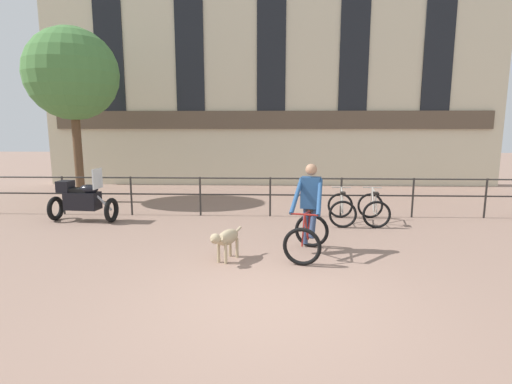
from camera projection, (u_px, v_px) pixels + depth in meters
The scene contains 9 objects.
ground_plane at pixel (269, 300), 5.58m from camera, with size 60.00×60.00×0.00m, color #8E7060.
canal_railing at pixel (270, 190), 10.59m from camera, with size 15.05×0.05×1.05m.
building_facade at pixel (271, 70), 15.65m from camera, with size 18.00×0.72×9.13m.
cyclist_with_bike at pixel (309, 214), 7.48m from camera, with size 0.95×1.30×1.70m.
dog at pixel (226, 239), 7.12m from camera, with size 0.52×0.92×0.59m.
parked_motorcycle at pixel (82, 199), 10.04m from camera, with size 1.69×0.78×1.35m.
parked_bicycle_near_lamp at pixel (341, 209), 9.93m from camera, with size 0.78×1.18×0.86m.
parked_bicycle_mid_left at pixel (373, 209), 9.90m from camera, with size 0.77×1.17×0.86m.
tree_canalside_left at pixel (72, 75), 12.05m from camera, with size 2.76×2.76×5.31m.
Camera 1 is at (0.02, -5.25, 2.43)m, focal length 28.00 mm.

